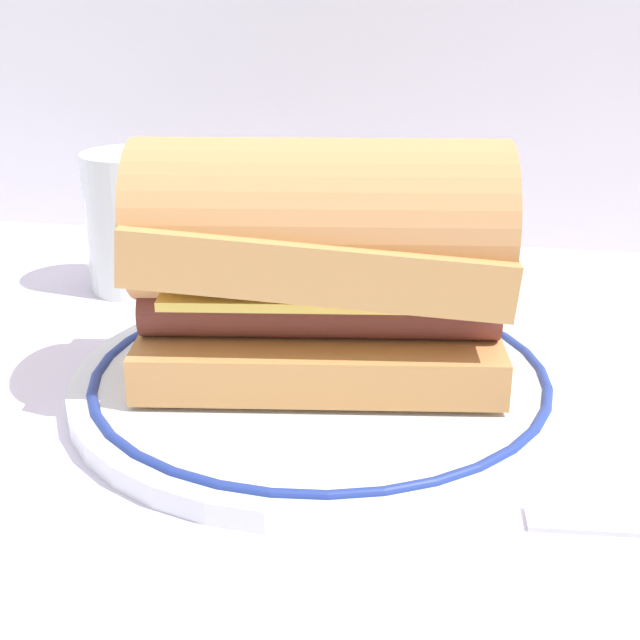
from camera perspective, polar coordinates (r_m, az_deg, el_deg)
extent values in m
plane|color=silver|center=(0.50, 0.75, -5.98)|extent=(1.50, 1.50, 0.00)
cylinder|color=white|center=(0.52, 0.00, -3.99)|extent=(0.28, 0.28, 0.01)
torus|color=navy|center=(0.52, 0.00, -3.39)|extent=(0.26, 0.26, 0.01)
cube|color=tan|center=(0.51, 0.00, -1.77)|extent=(0.21, 0.13, 0.03)
cylinder|color=brown|center=(0.49, -0.05, 0.41)|extent=(0.20, 0.05, 0.03)
cylinder|color=maroon|center=(0.51, 0.05, 1.56)|extent=(0.20, 0.05, 0.03)
cube|color=#EFC64C|center=(0.50, 0.00, 2.72)|extent=(0.18, 0.12, 0.01)
cube|color=tan|center=(0.49, 0.00, 4.66)|extent=(0.21, 0.13, 0.05)
cylinder|color=tan|center=(0.49, 0.00, 6.35)|extent=(0.21, 0.11, 0.09)
cylinder|color=silver|center=(0.69, -11.82, 6.13)|extent=(0.07, 0.07, 0.10)
cylinder|color=gold|center=(0.69, -11.66, 4.10)|extent=(0.06, 0.06, 0.05)
cube|color=silver|center=(0.43, 19.17, -11.99)|extent=(0.09, 0.02, 0.01)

